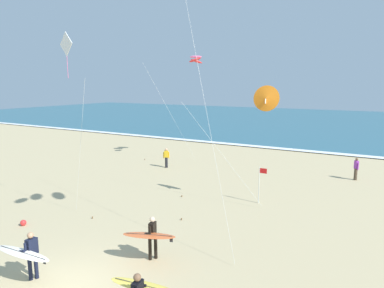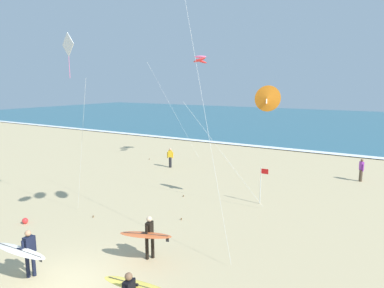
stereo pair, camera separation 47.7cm
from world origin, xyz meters
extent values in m
plane|color=tan|center=(0.00, 0.00, 0.00)|extent=(160.00, 160.00, 0.00)
cube|color=#2D6075|center=(0.00, 57.51, 0.04)|extent=(160.00, 60.00, 0.08)
cube|color=white|center=(0.00, 27.81, 0.09)|extent=(160.00, 1.13, 0.01)
cylinder|color=black|center=(-1.56, -0.17, 0.44)|extent=(0.13, 0.13, 0.88)
cylinder|color=black|center=(-1.47, 0.00, 0.44)|extent=(0.13, 0.13, 0.88)
cube|color=black|center=(-1.51, -0.09, 1.18)|extent=(0.23, 0.35, 0.60)
cube|color=blue|center=(-1.62, -0.09, 1.22)|extent=(0.03, 0.20, 0.32)
sphere|color=#A87A59|center=(-1.51, -0.09, 1.60)|extent=(0.21, 0.21, 0.21)
cylinder|color=black|center=(-1.50, -0.31, 1.29)|extent=(0.09, 0.09, 0.26)
cylinder|color=black|center=(-1.55, -0.41, 1.16)|extent=(0.26, 0.10, 0.14)
cylinder|color=black|center=(-1.53, 0.14, 1.14)|extent=(0.09, 0.09, 0.56)
ellipsoid|color=white|center=(-1.49, -0.44, 1.12)|extent=(2.41, 0.68, 0.09)
cube|color=#333333|center=(-1.49, -0.44, 1.16)|extent=(2.09, 0.18, 0.03)
cube|color=#262628|center=(-0.49, -0.37, 1.05)|extent=(0.12, 0.02, 0.14)
sphere|color=brown|center=(3.22, -0.32, 1.60)|extent=(0.21, 0.21, 0.21)
cylinder|color=black|center=(3.20, -0.09, 1.29)|extent=(0.09, 0.09, 0.26)
cylinder|color=black|center=(3.13, -0.01, 1.16)|extent=(0.26, 0.10, 0.14)
ellipsoid|color=#EFD14C|center=(3.18, 0.04, 1.12)|extent=(2.28, 0.70, 0.12)
cube|color=#333333|center=(3.18, 0.04, 1.16)|extent=(1.97, 0.21, 0.05)
cylinder|color=black|center=(1.19, 2.95, 0.44)|extent=(0.13, 0.13, 0.88)
cylinder|color=black|center=(1.31, 3.15, 0.44)|extent=(0.13, 0.13, 0.88)
cube|color=black|center=(1.25, 3.05, 1.18)|extent=(0.27, 0.38, 0.60)
cube|color=white|center=(1.15, 3.03, 1.22)|extent=(0.06, 0.20, 0.32)
sphere|color=beige|center=(1.25, 3.05, 1.60)|extent=(0.21, 0.21, 0.21)
cylinder|color=black|center=(1.30, 2.83, 1.29)|extent=(0.09, 0.09, 0.26)
cylinder|color=black|center=(1.26, 2.72, 1.16)|extent=(0.26, 0.14, 0.14)
cylinder|color=black|center=(1.19, 3.27, 1.14)|extent=(0.09, 0.09, 0.56)
ellipsoid|color=orange|center=(1.33, 2.70, 1.12)|extent=(2.16, 1.01, 0.20)
cube|color=#333333|center=(1.33, 2.70, 1.16)|extent=(1.79, 0.45, 0.12)
cube|color=#262628|center=(2.19, 2.90, 1.05)|extent=(0.12, 0.04, 0.14)
ellipsoid|color=red|center=(-5.23, 18.02, 8.55)|extent=(1.20, 1.02, 0.50)
ellipsoid|color=pink|center=(-5.57, 18.75, 8.86)|extent=(1.19, 1.01, 0.20)
ellipsoid|color=red|center=(-5.90, 19.49, 8.55)|extent=(1.20, 1.02, 0.50)
cylinder|color=silver|center=(-7.62, 17.81, 4.28)|extent=(4.13, 1.90, 8.36)
cylinder|color=brown|center=(-9.68, 16.87, 0.05)|extent=(0.06, 0.06, 0.10)
cylinder|color=silver|center=(2.21, 5.45, 5.82)|extent=(3.98, 2.77, 11.43)
cylinder|color=brown|center=(0.23, 6.83, 0.05)|extent=(0.06, 0.06, 0.10)
cone|color=orange|center=(3.17, 10.39, 5.90)|extent=(1.36, 0.48, 1.34)
cube|color=white|center=(3.17, 10.39, 5.76)|extent=(0.07, 0.48, 0.24)
cylinder|color=silver|center=(0.79, 10.13, 2.87)|extent=(4.76, 0.54, 5.55)
cylinder|color=brown|center=(-1.59, 9.86, 0.05)|extent=(0.06, 0.06, 0.10)
cube|color=white|center=(-5.25, 5.14, 8.54)|extent=(1.13, 0.28, 1.15)
cylinder|color=pink|center=(-5.25, 5.14, 7.43)|extent=(0.02, 0.02, 1.06)
cylinder|color=silver|center=(-4.50, 4.97, 3.50)|extent=(1.52, 0.34, 6.80)
cylinder|color=brown|center=(-3.75, 4.81, 0.05)|extent=(0.06, 0.06, 0.10)
cylinder|color=#4C3D2D|center=(7.09, 18.97, 0.42)|extent=(0.22, 0.22, 0.84)
cube|color=purple|center=(7.09, 18.97, 1.11)|extent=(0.33, 0.37, 0.54)
sphere|color=brown|center=(7.09, 18.97, 1.49)|extent=(0.20, 0.20, 0.20)
cylinder|color=purple|center=(6.97, 19.15, 1.01)|extent=(0.08, 0.08, 0.50)
cylinder|color=purple|center=(7.21, 18.80, 1.01)|extent=(0.08, 0.08, 0.50)
cylinder|color=black|center=(-6.43, 15.46, 0.42)|extent=(0.22, 0.22, 0.84)
cube|color=gold|center=(-6.43, 15.46, 1.11)|extent=(0.37, 0.30, 0.54)
sphere|color=tan|center=(-6.43, 15.46, 1.49)|extent=(0.20, 0.20, 0.20)
cylinder|color=gold|center=(-6.62, 15.37, 1.01)|extent=(0.08, 0.08, 0.50)
cylinder|color=gold|center=(-6.25, 15.56, 1.01)|extent=(0.08, 0.08, 0.50)
cylinder|color=silver|center=(2.73, 11.07, 1.05)|extent=(0.05, 0.05, 2.10)
cube|color=red|center=(2.95, 11.07, 1.90)|extent=(0.40, 0.02, 0.28)
sphere|color=red|center=(-5.96, 2.57, 0.14)|extent=(0.28, 0.28, 0.28)
camera|label=1|loc=(8.53, -6.76, 6.61)|focal=31.93mm
camera|label=2|loc=(8.94, -6.52, 6.61)|focal=31.93mm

